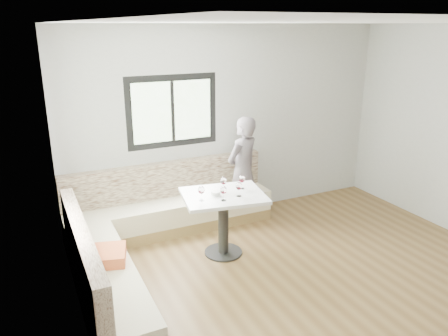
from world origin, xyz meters
The scene contains 10 objects.
room centered at (-0.08, 0.08, 1.41)m, with size 5.01×5.01×2.81m.
banquette centered at (-1.59, 1.63, 0.33)m, with size 2.90×2.80×0.95m.
table centered at (-0.68, 1.33, 0.61)m, with size 1.10×0.93×0.81m.
person centered at (-0.01, 2.08, 0.79)m, with size 0.57×0.38×1.58m, color #5D5459.
olive_ramekin centered at (-0.77, 1.34, 0.83)m, with size 0.11×0.11×0.05m.
wine_glass_a centered at (-1.00, 1.25, 0.93)m, with size 0.08×0.08×0.18m.
wine_glass_b centered at (-0.77, 1.14, 0.93)m, with size 0.08×0.08×0.18m.
wine_glass_c centered at (-0.54, 1.18, 0.93)m, with size 0.08×0.08×0.18m.
wine_glass_d centered at (-0.63, 1.43, 0.93)m, with size 0.08×0.08×0.18m.
wine_glass_e centered at (-0.39, 1.39, 0.93)m, with size 0.08×0.08×0.18m.
Camera 1 is at (-2.81, -3.17, 2.78)m, focal length 35.00 mm.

